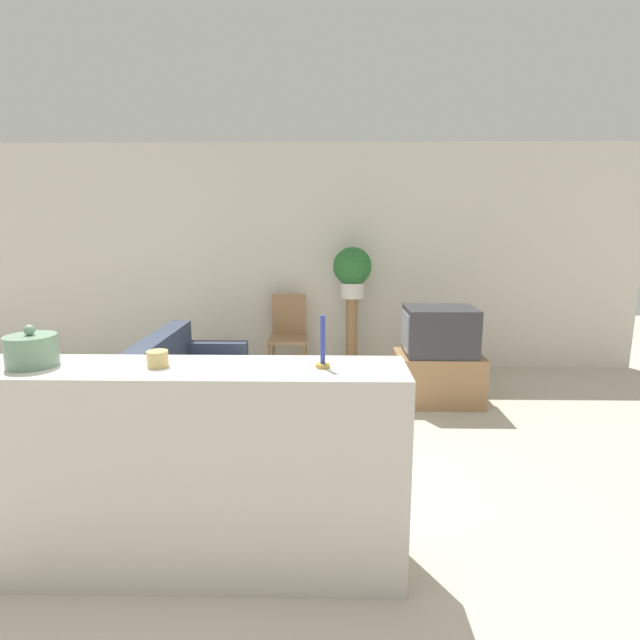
# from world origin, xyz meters

# --- Properties ---
(ground_plane) EXTENTS (14.00, 14.00, 0.00)m
(ground_plane) POSITION_xyz_m (0.00, 0.00, 0.00)
(ground_plane) COLOR beige
(wall_back) EXTENTS (9.00, 0.06, 2.70)m
(wall_back) POSITION_xyz_m (0.00, 3.43, 1.35)
(wall_back) COLOR silver
(wall_back) RESTS_ON ground_plane
(couch) EXTENTS (0.81, 1.73, 0.76)m
(couch) POSITION_xyz_m (-0.56, 1.68, 0.27)
(couch) COLOR #384256
(couch) RESTS_ON ground_plane
(tv_stand) EXTENTS (0.84, 0.57, 0.50)m
(tv_stand) POSITION_xyz_m (1.86, 2.19, 0.25)
(tv_stand) COLOR #9E754C
(tv_stand) RESTS_ON ground_plane
(television) EXTENTS (0.69, 0.53, 0.47)m
(television) POSITION_xyz_m (1.85, 2.19, 0.73)
(television) COLOR #333338
(television) RESTS_ON tv_stand
(wooden_chair) EXTENTS (0.44, 0.44, 0.96)m
(wooden_chair) POSITION_xyz_m (0.29, 3.05, 0.53)
(wooden_chair) COLOR #9E754C
(wooden_chair) RESTS_ON ground_plane
(plant_stand) EXTENTS (0.14, 0.14, 0.93)m
(plant_stand) POSITION_xyz_m (1.03, 3.04, 0.47)
(plant_stand) COLOR #9E754C
(plant_stand) RESTS_ON ground_plane
(potted_plant) EXTENTS (0.44, 0.44, 0.58)m
(potted_plant) POSITION_xyz_m (1.03, 3.04, 1.26)
(potted_plant) COLOR white
(potted_plant) RESTS_ON plant_stand
(foreground_counter) EXTENTS (2.29, 0.44, 1.10)m
(foreground_counter) POSITION_xyz_m (0.00, -0.32, 0.55)
(foreground_counter) COLOR beige
(foreground_counter) RESTS_ON ground_plane
(decorative_bowl) EXTENTS (0.24, 0.24, 0.21)m
(decorative_bowl) POSITION_xyz_m (-0.69, -0.32, 1.18)
(decorative_bowl) COLOR gray
(decorative_bowl) RESTS_ON foreground_counter
(candle_jar) EXTENTS (0.10, 0.10, 0.08)m
(candle_jar) POSITION_xyz_m (-0.07, -0.32, 1.14)
(candle_jar) COLOR tan
(candle_jar) RESTS_ON foreground_counter
(candlestick) EXTENTS (0.07, 0.07, 0.26)m
(candlestick) POSITION_xyz_m (0.73, -0.32, 1.18)
(candlestick) COLOR #B7933D
(candlestick) RESTS_ON foreground_counter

